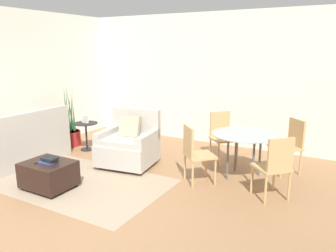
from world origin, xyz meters
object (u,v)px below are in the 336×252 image
(armchair, at_px, (129,145))
(potted_plant, at_px, (70,133))
(dining_chair_near_left, at_px, (195,151))
(book_stack, at_px, (49,160))
(dining_chair_near_right, at_px, (275,164))
(side_table, at_px, (86,131))
(ottoman, at_px, (49,174))
(tv_remote_primary, at_px, (38,163))
(dining_chair_far_left, at_px, (222,133))
(dining_table, at_px, (245,139))
(picture_frame, at_px, (85,119))
(dining_chair_far_right, at_px, (290,142))
(couch, at_px, (11,148))

(armchair, height_order, potted_plant, potted_plant)
(potted_plant, distance_m, dining_chair_near_left, 3.22)
(book_stack, distance_m, dining_chair_near_right, 3.18)
(side_table, bearing_deg, ottoman, -63.91)
(tv_remote_primary, bearing_deg, dining_chair_far_left, 53.11)
(dining_table, bearing_deg, side_table, -177.72)
(picture_frame, bearing_deg, dining_chair_far_right, 10.73)
(potted_plant, relative_size, picture_frame, 7.55)
(ottoman, height_order, book_stack, book_stack)
(armchair, bearing_deg, dining_chair_near_right, -3.80)
(picture_frame, xyz_separation_m, dining_chair_far_right, (3.80, 0.72, -0.13))
(tv_remote_primary, relative_size, potted_plant, 0.11)
(armchair, distance_m, book_stack, 1.45)
(armchair, distance_m, potted_plant, 1.86)
(side_table, relative_size, dining_table, 0.54)
(dining_chair_near_right, bearing_deg, dining_chair_near_left, 180.00)
(side_table, xyz_separation_m, dining_chair_near_left, (2.62, -0.46, 0.12))
(picture_frame, relative_size, dining_chair_far_left, 0.19)
(couch, distance_m, dining_chair_far_left, 3.73)
(ottoman, bearing_deg, picture_frame, 116.09)
(book_stack, relative_size, dining_chair_near_right, 0.29)
(couch, xyz_separation_m, dining_table, (3.70, 1.47, 0.31))
(couch, bearing_deg, ottoman, -14.83)
(couch, height_order, picture_frame, couch)
(tv_remote_primary, xyz_separation_m, dining_chair_far_left, (1.88, 2.50, 0.11))
(tv_remote_primary, xyz_separation_m, dining_chair_near_right, (3.06, 1.32, 0.11))
(picture_frame, bearing_deg, side_table, 90.00)
(tv_remote_primary, relative_size, dining_table, 0.13)
(tv_remote_primary, bearing_deg, couch, 160.40)
(dining_chair_near_right, relative_size, dining_chair_far_left, 1.00)
(book_stack, relative_size, picture_frame, 1.55)
(ottoman, xyz_separation_m, tv_remote_primary, (-0.09, -0.09, 0.19))
(dining_chair_near_left, distance_m, dining_chair_far_right, 1.68)
(armchair, bearing_deg, side_table, 166.86)
(couch, height_order, side_table, couch)
(couch, distance_m, book_stack, 1.41)
(dining_chair_near_left, height_order, dining_chair_near_right, same)
(side_table, bearing_deg, couch, -110.11)
(side_table, height_order, dining_table, dining_table)
(tv_remote_primary, height_order, dining_chair_near_right, dining_chair_near_right)
(armchair, xyz_separation_m, side_table, (-1.27, 0.30, 0.03))
(potted_plant, bearing_deg, dining_chair_far_right, 8.30)
(dining_chair_near_right, distance_m, dining_chair_far_left, 1.68)
(dining_chair_near_right, bearing_deg, armchair, 176.20)
(ottoman, distance_m, book_stack, 0.23)
(tv_remote_primary, bearing_deg, armchair, 70.28)
(dining_chair_near_left, bearing_deg, picture_frame, 169.93)
(side_table, relative_size, dining_chair_near_right, 0.63)
(ottoman, bearing_deg, book_stack, 0.05)
(book_stack, distance_m, dining_chair_far_right, 3.80)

